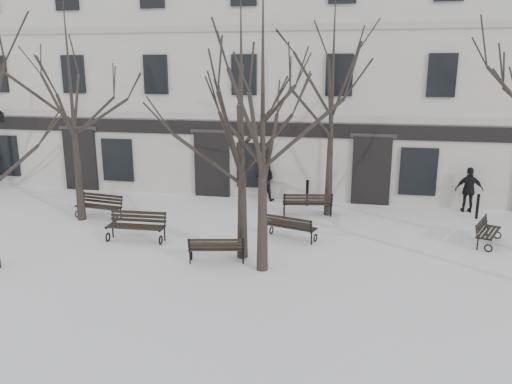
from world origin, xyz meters
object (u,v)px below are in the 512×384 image
(tree_1, at_px, (263,99))
(bench_2, at_px, (290,226))
(bench_4, at_px, (307,203))
(tree_2, at_px, (241,103))
(bench_1, at_px, (217,248))
(bench_3, at_px, (100,205))
(bench_5, at_px, (487,231))
(bench_0, at_px, (137,225))

(tree_1, relative_size, bench_2, 4.23)
(bench_4, bearing_deg, tree_2, 62.28)
(bench_4, bearing_deg, bench_1, 57.86)
(bench_2, height_order, bench_3, bench_3)
(bench_1, bearing_deg, bench_5, -169.84)
(bench_0, distance_m, bench_3, 3.32)
(bench_0, distance_m, bench_4, 6.69)
(bench_1, distance_m, bench_2, 3.10)
(bench_0, relative_size, bench_1, 1.14)
(bench_2, bearing_deg, bench_4, -78.49)
(tree_2, relative_size, bench_1, 4.31)
(bench_0, height_order, bench_1, bench_0)
(bench_5, bearing_deg, tree_2, 133.31)
(bench_0, bearing_deg, bench_1, -25.49)
(bench_2, distance_m, bench_4, 2.93)
(tree_2, height_order, bench_1, tree_2)
(tree_2, distance_m, bench_0, 5.72)
(tree_2, distance_m, bench_5, 9.19)
(bench_0, bearing_deg, bench_4, 34.63)
(tree_1, xyz_separation_m, bench_0, (-4.63, 1.63, -4.34))
(bench_2, bearing_deg, tree_1, 97.97)
(tree_2, bearing_deg, bench_5, 19.98)
(bench_3, height_order, bench_5, bench_3)
(tree_2, bearing_deg, tree_1, -47.13)
(bench_3, bearing_deg, tree_2, -16.11)
(tree_1, bearing_deg, bench_0, 160.62)
(bench_3, bearing_deg, bench_1, -23.03)
(tree_2, height_order, bench_0, tree_2)
(bench_3, xyz_separation_m, bench_4, (7.88, 1.86, 0.02))
(tree_1, bearing_deg, bench_2, 80.80)
(bench_0, bearing_deg, bench_3, 137.40)
(tree_1, distance_m, tree_2, 1.16)
(bench_1, xyz_separation_m, bench_4, (2.17, 5.39, 0.07))
(bench_2, relative_size, bench_3, 0.97)
(bench_1, height_order, bench_3, bench_3)
(bench_3, distance_m, bench_4, 8.10)
(bench_1, bearing_deg, bench_3, -43.59)
(bench_0, height_order, bench_5, bench_0)
(tree_2, xyz_separation_m, bench_4, (1.51, 4.80, -4.17))
(bench_0, relative_size, bench_4, 0.99)
(tree_1, height_order, bench_0, tree_1)
(bench_1, bearing_deg, bench_4, -123.85)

